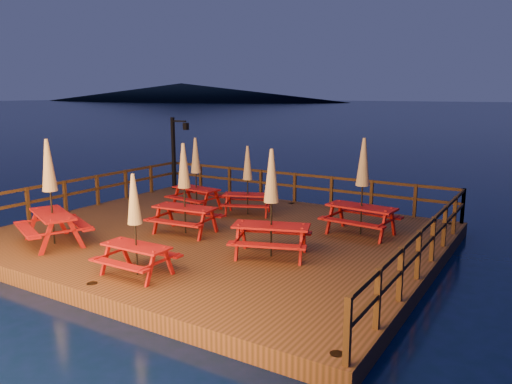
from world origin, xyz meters
TOP-DOWN VIEW (x-y plane):
  - ground at (0.00, 0.00)m, footprint 500.00×500.00m
  - deck at (0.00, 0.00)m, footprint 12.00×10.00m
  - deck_piles at (0.00, 0.00)m, footprint 11.44×9.44m
  - railing at (0.00, 1.78)m, footprint 11.80×9.75m
  - lamp_post at (-5.39, 4.55)m, footprint 0.85×0.18m
  - headland_left at (-160.00, 190.00)m, footprint 180.00×84.00m
  - picnic_table_0 at (-0.47, 2.35)m, footprint 1.99×1.84m
  - picnic_table_1 at (-0.79, -0.52)m, footprint 1.97×1.68m
  - picnic_table_2 at (2.37, -1.04)m, footprint 2.29×2.08m
  - picnic_table_3 at (0.45, -3.71)m, footprint 1.62×1.34m
  - picnic_table_4 at (3.59, 2.00)m, footprint 2.07×1.76m
  - picnic_table_5 at (-2.42, 2.08)m, footprint 1.91×1.64m
  - picnic_table_6 at (-3.13, -3.18)m, footprint 2.46×2.28m

SIDE VIEW (x-z plane):
  - deck_piles at x=0.00m, z-range -1.00..0.40m
  - ground at x=0.00m, z-range 0.00..0.00m
  - deck at x=0.00m, z-range 0.00..0.40m
  - railing at x=0.00m, z-range 0.61..1.71m
  - picnic_table_3 at x=0.45m, z-range 0.44..2.73m
  - picnic_table_0 at x=-0.47m, z-range 0.44..2.74m
  - picnic_table_5 at x=-2.42m, z-range 0.45..2.94m
  - picnic_table_1 at x=-0.79m, z-range 0.45..3.06m
  - picnic_table_2 at x=2.37m, z-range 0.45..3.14m
  - picnic_table_4 at x=3.59m, z-range 0.45..3.22m
  - picnic_table_6 at x=-3.13m, z-range 0.46..3.28m
  - lamp_post at x=-5.39m, z-range 0.70..3.70m
  - headland_left at x=-160.00m, z-range 0.00..9.00m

